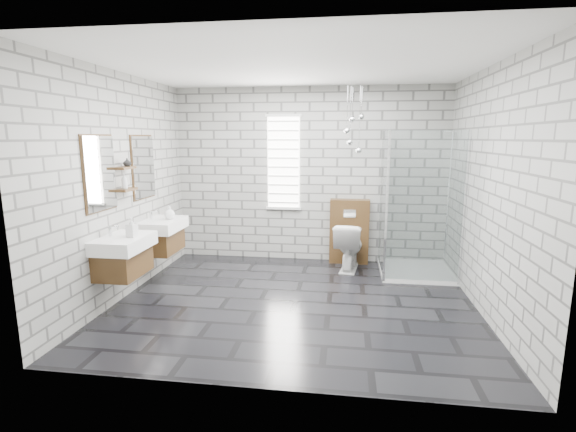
% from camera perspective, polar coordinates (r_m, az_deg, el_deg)
% --- Properties ---
extents(floor, '(4.20, 3.60, 0.02)m').
position_cam_1_polar(floor, '(5.11, 0.93, -11.67)').
color(floor, black).
rests_on(floor, ground).
extents(ceiling, '(4.20, 3.60, 0.02)m').
position_cam_1_polar(ceiling, '(4.79, 1.03, 20.00)').
color(ceiling, white).
rests_on(ceiling, wall_back).
extents(wall_back, '(4.20, 0.02, 2.70)m').
position_cam_1_polar(wall_back, '(6.56, 2.90, 5.54)').
color(wall_back, '#9E9E98').
rests_on(wall_back, floor).
extents(wall_front, '(4.20, 0.02, 2.70)m').
position_cam_1_polar(wall_front, '(3.00, -3.20, -0.54)').
color(wall_front, '#9E9E98').
rests_on(wall_front, floor).
extents(wall_left, '(0.02, 3.60, 2.70)m').
position_cam_1_polar(wall_left, '(5.44, -21.74, 3.75)').
color(wall_left, '#9E9E98').
rests_on(wall_left, floor).
extents(wall_right, '(0.02, 3.60, 2.70)m').
position_cam_1_polar(wall_right, '(4.98, 25.91, 2.87)').
color(wall_right, '#9E9E98').
rests_on(wall_right, floor).
extents(vanity_left, '(0.47, 0.70, 1.57)m').
position_cam_1_polar(vanity_left, '(5.03, -21.93, -3.65)').
color(vanity_left, '#4B3117').
rests_on(vanity_left, wall_left).
extents(vanity_right, '(0.47, 0.70, 1.57)m').
position_cam_1_polar(vanity_right, '(5.89, -17.17, -1.34)').
color(vanity_right, '#4B3117').
rests_on(vanity_right, wall_left).
extents(shelf_lower, '(0.14, 0.30, 0.03)m').
position_cam_1_polar(shelf_lower, '(5.36, -21.23, 3.37)').
color(shelf_lower, '#4B3117').
rests_on(shelf_lower, wall_left).
extents(shelf_upper, '(0.14, 0.30, 0.03)m').
position_cam_1_polar(shelf_upper, '(5.33, -21.42, 6.14)').
color(shelf_upper, '#4B3117').
rests_on(shelf_upper, wall_left).
extents(window, '(0.56, 0.05, 1.48)m').
position_cam_1_polar(window, '(6.56, -0.62, 7.31)').
color(window, white).
rests_on(window, wall_back).
extents(cistern_panel, '(0.60, 0.20, 1.00)m').
position_cam_1_polar(cistern_panel, '(6.55, 8.36, -2.08)').
color(cistern_panel, '#4B3117').
rests_on(cistern_panel, floor).
extents(flush_plate, '(0.18, 0.01, 0.12)m').
position_cam_1_polar(flush_plate, '(6.39, 8.43, 0.33)').
color(flush_plate, silver).
rests_on(flush_plate, cistern_panel).
extents(shower_enclosure, '(1.00, 1.00, 2.03)m').
position_cam_1_polar(shower_enclosure, '(6.12, 16.45, -3.29)').
color(shower_enclosure, white).
rests_on(shower_enclosure, floor).
extents(pendant_cluster, '(0.29, 0.21, 0.99)m').
position_cam_1_polar(pendant_cluster, '(6.07, 8.97, 11.39)').
color(pendant_cluster, silver).
rests_on(pendant_cluster, ceiling).
extents(toilet, '(0.48, 0.74, 0.70)m').
position_cam_1_polar(toilet, '(6.25, 8.34, -4.10)').
color(toilet, white).
rests_on(toilet, floor).
extents(soap_bottle_a, '(0.11, 0.12, 0.22)m').
position_cam_1_polar(soap_bottle_a, '(4.92, -20.59, -1.45)').
color(soap_bottle_a, '#B2B2B2').
rests_on(soap_bottle_a, vanity_left).
extents(soap_bottle_b, '(0.18, 0.18, 0.18)m').
position_cam_1_polar(soap_bottle_b, '(5.84, -15.92, 0.48)').
color(soap_bottle_b, '#B2B2B2').
rests_on(soap_bottle_b, vanity_right).
extents(soap_bottle_c, '(0.09, 0.09, 0.19)m').
position_cam_1_polar(soap_bottle_c, '(5.30, -21.48, 4.46)').
color(soap_bottle_c, '#B2B2B2').
rests_on(soap_bottle_c, shelf_lower).
extents(vase, '(0.11, 0.11, 0.10)m').
position_cam_1_polar(vase, '(5.36, -21.14, 6.87)').
color(vase, '#B2B2B2').
rests_on(vase, shelf_upper).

